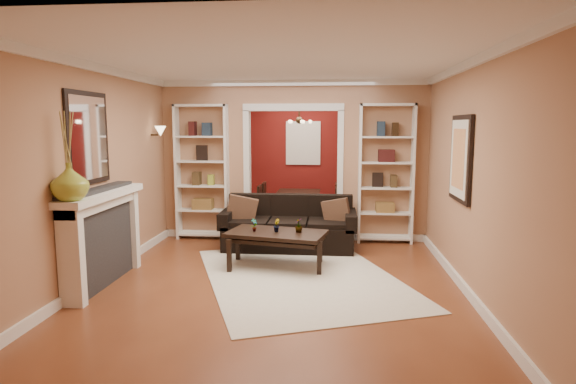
# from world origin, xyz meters

# --- Properties ---
(floor) EXTENTS (8.00, 8.00, 0.00)m
(floor) POSITION_xyz_m (0.00, 0.00, 0.00)
(floor) COLOR brown
(floor) RESTS_ON ground
(ceiling) EXTENTS (8.00, 8.00, 0.00)m
(ceiling) POSITION_xyz_m (0.00, 0.00, 2.70)
(ceiling) COLOR white
(ceiling) RESTS_ON ground
(wall_back) EXTENTS (8.00, 0.00, 8.00)m
(wall_back) POSITION_xyz_m (0.00, 4.00, 1.35)
(wall_back) COLOR #AC7B5B
(wall_back) RESTS_ON ground
(wall_front) EXTENTS (8.00, 0.00, 8.00)m
(wall_front) POSITION_xyz_m (0.00, -4.00, 1.35)
(wall_front) COLOR #AC7B5B
(wall_front) RESTS_ON ground
(wall_left) EXTENTS (0.00, 8.00, 8.00)m
(wall_left) POSITION_xyz_m (-2.25, 0.00, 1.35)
(wall_left) COLOR #AC7B5B
(wall_left) RESTS_ON ground
(wall_right) EXTENTS (0.00, 8.00, 8.00)m
(wall_right) POSITION_xyz_m (2.25, 0.00, 1.35)
(wall_right) COLOR #AC7B5B
(wall_right) RESTS_ON ground
(partition_wall) EXTENTS (4.50, 0.15, 2.70)m
(partition_wall) POSITION_xyz_m (0.00, 1.20, 1.35)
(partition_wall) COLOR #AC7B5B
(partition_wall) RESTS_ON floor
(red_back_panel) EXTENTS (4.44, 0.04, 2.64)m
(red_back_panel) POSITION_xyz_m (0.00, 3.97, 1.32)
(red_back_panel) COLOR maroon
(red_back_panel) RESTS_ON floor
(dining_window) EXTENTS (0.78, 0.03, 0.98)m
(dining_window) POSITION_xyz_m (0.00, 3.93, 1.55)
(dining_window) COLOR #8CA5CC
(dining_window) RESTS_ON wall_back
(area_rug) EXTENTS (3.30, 3.84, 0.01)m
(area_rug) POSITION_xyz_m (0.28, -0.99, 0.01)
(area_rug) COLOR beige
(area_rug) RESTS_ON floor
(sofa) EXTENTS (2.12, 0.92, 0.83)m
(sofa) POSITION_xyz_m (-0.01, 0.45, 0.41)
(sofa) COLOR black
(sofa) RESTS_ON floor
(pillow_left) EXTENTS (0.47, 0.21, 0.46)m
(pillow_left) POSITION_xyz_m (-0.76, 0.43, 0.63)
(pillow_left) COLOR brown
(pillow_left) RESTS_ON sofa
(pillow_right) EXTENTS (0.43, 0.22, 0.41)m
(pillow_right) POSITION_xyz_m (0.74, 0.43, 0.61)
(pillow_right) COLOR brown
(pillow_right) RESTS_ON sofa
(coffee_table) EXTENTS (1.44, 0.98, 0.50)m
(coffee_table) POSITION_xyz_m (-0.09, -0.58, 0.25)
(coffee_table) COLOR black
(coffee_table) RESTS_ON floor
(plant_left) EXTENTS (0.11, 0.11, 0.18)m
(plant_left) POSITION_xyz_m (-0.40, -0.58, 0.59)
(plant_left) COLOR #336626
(plant_left) RESTS_ON coffee_table
(plant_center) EXTENTS (0.09, 0.11, 0.18)m
(plant_center) POSITION_xyz_m (-0.09, -0.58, 0.59)
(plant_center) COLOR #336626
(plant_center) RESTS_ON coffee_table
(plant_right) EXTENTS (0.12, 0.12, 0.19)m
(plant_right) POSITION_xyz_m (0.22, -0.58, 0.60)
(plant_right) COLOR #336626
(plant_right) RESTS_ON coffee_table
(bookshelf_left) EXTENTS (0.90, 0.30, 2.30)m
(bookshelf_left) POSITION_xyz_m (-1.55, 1.03, 1.15)
(bookshelf_left) COLOR white
(bookshelf_left) RESTS_ON floor
(bookshelf_right) EXTENTS (0.90, 0.30, 2.30)m
(bookshelf_right) POSITION_xyz_m (1.55, 1.03, 1.15)
(bookshelf_right) COLOR white
(bookshelf_right) RESTS_ON floor
(fireplace) EXTENTS (0.32, 1.70, 1.16)m
(fireplace) POSITION_xyz_m (-2.09, -1.50, 0.58)
(fireplace) COLOR white
(fireplace) RESTS_ON floor
(vase) EXTENTS (0.44, 0.44, 0.40)m
(vase) POSITION_xyz_m (-2.09, -2.20, 1.36)
(vase) COLOR #97AA36
(vase) RESTS_ON fireplace
(mirror) EXTENTS (0.03, 0.95, 1.10)m
(mirror) POSITION_xyz_m (-2.23, -1.50, 1.80)
(mirror) COLOR silver
(mirror) RESTS_ON wall_left
(wall_sconce) EXTENTS (0.18, 0.18, 0.22)m
(wall_sconce) POSITION_xyz_m (-2.15, 0.55, 1.83)
(wall_sconce) COLOR #FFE0A5
(wall_sconce) RESTS_ON wall_left
(framed_art) EXTENTS (0.04, 0.85, 1.05)m
(framed_art) POSITION_xyz_m (2.21, -1.00, 1.55)
(framed_art) COLOR black
(framed_art) RESTS_ON wall_right
(dining_table) EXTENTS (1.62, 0.90, 0.57)m
(dining_table) POSITION_xyz_m (-0.00, 2.67, 0.28)
(dining_table) COLOR black
(dining_table) RESTS_ON floor
(dining_chair_nw) EXTENTS (0.49, 0.49, 0.79)m
(dining_chair_nw) POSITION_xyz_m (-0.55, 2.37, 0.39)
(dining_chair_nw) COLOR black
(dining_chair_nw) RESTS_ON floor
(dining_chair_ne) EXTENTS (0.41, 0.41, 0.77)m
(dining_chair_ne) POSITION_xyz_m (0.55, 2.37, 0.38)
(dining_chair_ne) COLOR black
(dining_chair_ne) RESTS_ON floor
(dining_chair_sw) EXTENTS (0.46, 0.46, 0.78)m
(dining_chair_sw) POSITION_xyz_m (-0.55, 2.97, 0.39)
(dining_chair_sw) COLOR black
(dining_chair_sw) RESTS_ON floor
(dining_chair_se) EXTENTS (0.50, 0.50, 0.78)m
(dining_chair_se) POSITION_xyz_m (0.55, 2.97, 0.39)
(dining_chair_se) COLOR black
(dining_chair_se) RESTS_ON floor
(chandelier) EXTENTS (0.50, 0.50, 0.30)m
(chandelier) POSITION_xyz_m (0.00, 2.70, 2.02)
(chandelier) COLOR #332617
(chandelier) RESTS_ON ceiling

